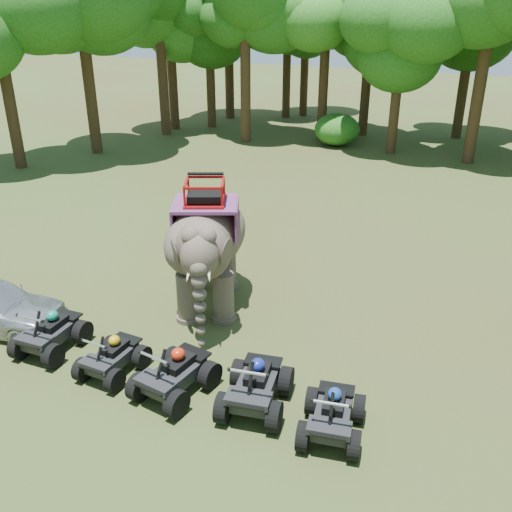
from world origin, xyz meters
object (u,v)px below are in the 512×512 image
(elephant, at_px, (207,244))
(atv_1, at_px, (112,352))
(atv_3, at_px, (256,380))
(atv_2, at_px, (174,368))
(atv_4, at_px, (333,409))
(atv_0, at_px, (50,328))

(elephant, distance_m, atv_1, 4.05)
(atv_3, bearing_deg, atv_2, -179.88)
(atv_2, height_order, atv_4, atv_2)
(atv_2, bearing_deg, elephant, 116.37)
(atv_0, xyz_separation_m, atv_2, (3.67, -0.26, 0.03))
(atv_2, xyz_separation_m, atv_3, (1.82, 0.28, 0.02))
(elephant, xyz_separation_m, atv_2, (1.17, -3.87, -1.18))
(atv_0, bearing_deg, atv_2, -5.26)
(atv_0, height_order, atv_2, atv_2)
(atv_1, distance_m, atv_2, 1.71)
(atv_1, bearing_deg, atv_4, 3.75)
(atv_0, relative_size, atv_1, 1.10)
(elephant, bearing_deg, atv_3, -73.36)
(atv_1, height_order, atv_3, atv_3)
(atv_3, distance_m, atv_4, 1.75)
(elephant, bearing_deg, atv_1, -121.15)
(atv_1, xyz_separation_m, atv_4, (5.26, 0.04, 0.04))
(elephant, relative_size, atv_4, 2.63)
(atv_3, xyz_separation_m, atv_4, (1.74, -0.17, -0.06))
(atv_1, distance_m, atv_3, 3.53)
(elephant, xyz_separation_m, atv_3, (2.99, -3.59, -1.16))
(atv_1, relative_size, atv_4, 0.93)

